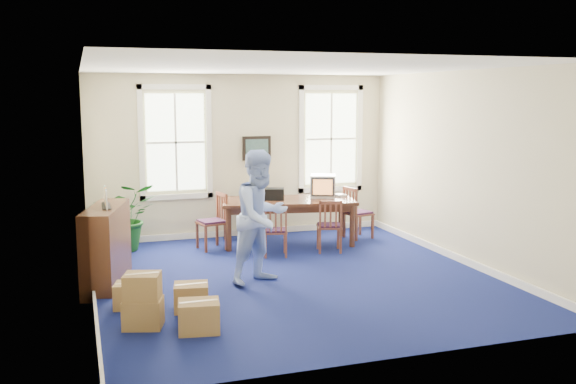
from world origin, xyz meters
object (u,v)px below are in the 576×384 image
object	(u,v)px
chair_near_left	(275,230)
man	(261,217)
credenza	(106,243)
potted_plant	(125,217)
conference_table	(288,221)
crt_tv	(323,186)
cardboard_boxes	(157,296)

from	to	relation	value
chair_near_left	man	distance (m)	1.71
chair_near_left	credenza	size ratio (longest dim) A/B	0.58
man	potted_plant	size ratio (longest dim) A/B	1.62
man	conference_table	bearing A→B (deg)	36.71
conference_table	chair_near_left	world-z (taller)	chair_near_left
conference_table	crt_tv	world-z (taller)	crt_tv
crt_tv	chair_near_left	bearing A→B (deg)	-121.74
conference_table	crt_tv	bearing A→B (deg)	14.34
conference_table	potted_plant	bearing A→B (deg)	-177.86
credenza	crt_tv	bearing A→B (deg)	36.87
credenza	chair_near_left	bearing A→B (deg)	29.85
crt_tv	cardboard_boxes	xyz separation A→B (m)	(-3.62, -3.67, -0.71)
chair_near_left	credenza	world-z (taller)	credenza
man	cardboard_boxes	world-z (taller)	man
chair_near_left	man	world-z (taller)	man
chair_near_left	crt_tv	bearing A→B (deg)	-129.71
conference_table	crt_tv	xyz separation A→B (m)	(0.73, 0.06, 0.64)
conference_table	credenza	bearing A→B (deg)	-144.31
chair_near_left	potted_plant	world-z (taller)	potted_plant
crt_tv	potted_plant	world-z (taller)	crt_tv
crt_tv	man	size ratio (longest dim) A/B	0.26
conference_table	potted_plant	size ratio (longest dim) A/B	2.00
crt_tv	potted_plant	xyz separation A→B (m)	(-3.70, 0.35, -0.44)
credenza	cardboard_boxes	size ratio (longest dim) A/B	1.26
credenza	potted_plant	size ratio (longest dim) A/B	1.26
chair_near_left	potted_plant	distance (m)	2.77
conference_table	man	size ratio (longest dim) A/B	1.24
chair_near_left	potted_plant	bearing A→B (deg)	-12.75
cardboard_boxes	potted_plant	bearing A→B (deg)	91.14
credenza	cardboard_boxes	bearing A→B (deg)	-61.25
credenza	potted_plant	xyz separation A→B (m)	(0.42, 2.04, 0.01)
conference_table	chair_near_left	bearing A→B (deg)	-111.03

